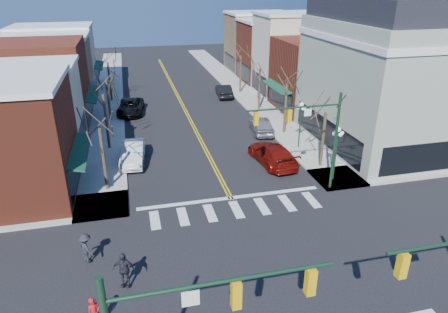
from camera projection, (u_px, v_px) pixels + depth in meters
ground at (268, 270)px, 21.05m from camera, size 160.00×160.00×0.00m
sidewalk_left at (106, 144)px, 36.89m from camera, size 3.50×70.00×0.15m
sidewalk_right at (283, 129)px, 40.68m from camera, size 3.50×70.00×0.15m
bldg_left_stucco_a at (17, 113)px, 33.49m from camera, size 10.00×7.00×7.50m
bldg_left_brick_b at (34, 85)px, 40.40m from camera, size 10.00×9.00×8.50m
bldg_left_tan at (47, 72)px, 47.86m from camera, size 10.00×7.50×7.80m
bldg_left_stucco_b at (56, 59)px, 54.67m from camera, size 10.00×8.00×8.20m
bldg_right_brick_a at (322, 75)px, 45.65m from camera, size 10.00×8.50×8.00m
bldg_right_stucco at (296, 55)px, 52.13m from camera, size 10.00×7.00×10.00m
bldg_right_brick_b at (276, 52)px, 59.10m from camera, size 10.00×8.00×8.50m
bldg_right_tan at (259, 42)px, 66.10m from camera, size 10.00×8.00×9.00m
victorian_corner at (395, 72)px, 34.80m from camera, size 12.25×14.25×13.30m
traffic_mast_far_right at (312, 130)px, 26.92m from camera, size 6.60×0.28×7.20m
lamppost_corner at (337, 145)px, 29.18m from camera, size 0.36×0.36×4.33m
lamppost_midblock at (301, 117)px, 34.95m from camera, size 0.36×0.36×4.33m
tree_left_a at (104, 160)px, 28.04m from camera, size 0.24×0.24×4.76m
tree_left_b at (106, 122)px, 35.09m from camera, size 0.24×0.24×5.04m
tree_left_c at (109, 101)px, 42.29m from camera, size 0.24×0.24×4.55m
tree_left_d at (110, 82)px, 49.32m from camera, size 0.24×0.24×4.90m
tree_right_a at (323, 141)px, 31.70m from camera, size 0.24×0.24×4.62m
tree_right_b at (285, 108)px, 38.69m from camera, size 0.24×0.24×5.18m
tree_right_c at (259, 90)px, 45.87m from camera, size 0.24×0.24×4.83m
tree_right_d at (240, 75)px, 52.95m from camera, size 0.24×0.24×4.97m
car_left_near at (133, 152)px, 33.32m from camera, size 2.19×4.83×1.61m
car_left_mid at (133, 153)px, 33.09m from camera, size 2.29×5.27×1.69m
car_left_far at (131, 107)px, 45.33m from camera, size 3.37×6.07×1.61m
car_right_near at (272, 154)px, 32.94m from camera, size 3.00×6.12×1.71m
car_right_mid at (261, 125)px, 39.62m from camera, size 2.60×5.09×1.66m
car_right_far at (224, 91)px, 51.85m from camera, size 2.11×4.99×1.60m
pedestrian_red_a at (94, 313)px, 17.09m from camera, size 0.69×0.62×1.57m
pedestrian_dark_a at (124, 270)px, 19.39m from camera, size 1.22×0.79×1.92m
pedestrian_dark_b at (86, 248)px, 21.13m from camera, size 1.15×1.25×1.69m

